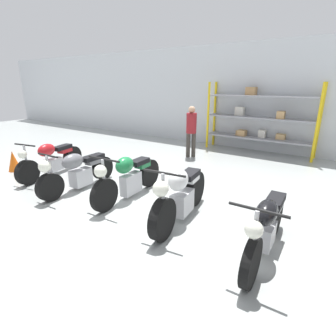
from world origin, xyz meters
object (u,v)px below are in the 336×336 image
Objects in this scene: traffic_cone at (14,161)px; motorcycle_green at (128,177)px; shelving_rack at (258,118)px; motorcycle_white at (180,195)px; motorcycle_black at (266,226)px; motorcycle_grey at (78,171)px; motorcycle_red at (51,159)px; person_browsing at (191,128)px.

motorcycle_green is at bearing 6.54° from traffic_cone.
motorcycle_white is (0.34, -5.48, -0.70)m from shelving_rack.
shelving_rack is 1.79× the size of motorcycle_black.
motorcycle_grey is at bearing -95.40° from motorcycle_white.
motorcycle_red is 1.00× the size of motorcycle_green.
motorcycle_red is 1.05× the size of motorcycle_black.
motorcycle_white reaches higher than motorcycle_green.
motorcycle_red is at bearing -99.58° from motorcycle_white.
shelving_rack is 5.44m from motorcycle_green.
motorcycle_grey is 4.10m from motorcycle_black.
shelving_rack is 2.37m from person_browsing.
motorcycle_red is 1.03× the size of motorcycle_white.
motorcycle_white is at bearing 89.04° from motorcycle_grey.
shelving_rack reaches higher than motorcycle_black.
motorcycle_grey is 1.29m from motorcycle_green.
person_browsing is at bearing 137.22° from motorcycle_red.
motorcycle_black is (1.48, -0.21, -0.00)m from motorcycle_white.
motorcycle_red is at bearing -124.35° from shelving_rack.
motorcycle_red is at bearing -95.20° from motorcycle_black.
person_browsing reaches higher than motorcycle_white.
motorcycle_white is 3.68× the size of traffic_cone.
motorcycle_white is at bearing 163.87° from person_browsing.
traffic_cone is at bearing -129.96° from shelving_rack.
motorcycle_red is 2.62m from motorcycle_green.
traffic_cone is (-5.15, -0.25, -0.19)m from motorcycle_white.
motorcycle_grey is 3.89m from person_browsing.
motorcycle_white is at bearing -86.41° from shelving_rack.
person_browsing reaches higher than motorcycle_grey.
traffic_cone is (-3.26, -3.94, -0.67)m from person_browsing.
person_browsing is at bearing 165.93° from motorcycle_grey.
traffic_cone is at bearing -94.67° from motorcycle_white.
motorcycle_green is 2.87m from motorcycle_black.
shelving_rack is 1.71× the size of motorcycle_red.
motorcycle_white is 1.02× the size of motorcycle_black.
motorcycle_white is 5.16m from traffic_cone.
traffic_cone is (-3.78, -0.43, -0.19)m from motorcycle_green.
motorcycle_grey is 0.98× the size of motorcycle_green.
person_browsing reaches higher than motorcycle_green.
motorcycle_grey is 1.03× the size of motorcycle_black.
motorcycle_black is at bearing 177.62° from person_browsing.
motorcycle_black is 1.24× the size of person_browsing.
shelving_rack is at bearing 50.04° from traffic_cone.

